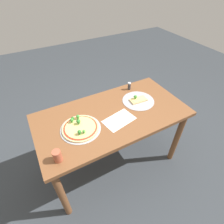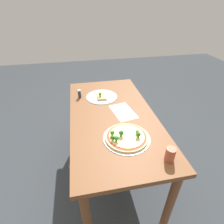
# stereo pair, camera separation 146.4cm
# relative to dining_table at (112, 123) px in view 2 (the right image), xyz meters

# --- Properties ---
(ground_plane) EXTENTS (8.00, 8.00, 0.00)m
(ground_plane) POSITION_rel_dining_table_xyz_m (0.00, 0.00, -0.65)
(ground_plane) COLOR #33383D
(dining_table) EXTENTS (1.40, 0.72, 0.76)m
(dining_table) POSITION_rel_dining_table_xyz_m (0.00, 0.00, 0.00)
(dining_table) COLOR brown
(dining_table) RESTS_ON ground_plane
(pizza_tray_whole) EXTENTS (0.34, 0.34, 0.07)m
(pizza_tray_whole) POSITION_rel_dining_table_xyz_m (0.33, 0.04, 0.12)
(pizza_tray_whole) COLOR #A3A3A8
(pizza_tray_whole) RESTS_ON dining_table
(pizza_tray_slice) EXTENTS (0.32, 0.32, 0.06)m
(pizza_tray_slice) POSITION_rel_dining_table_xyz_m (-0.32, -0.05, 0.11)
(pizza_tray_slice) COLOR #A3A3A8
(pizza_tray_slice) RESTS_ON dining_table
(drinking_cup) EXTENTS (0.06, 0.06, 0.10)m
(drinking_cup) POSITION_rel_dining_table_xyz_m (0.57, 0.25, 0.15)
(drinking_cup) COLOR #AD5138
(drinking_cup) RESTS_ON dining_table
(condiment_shaker) EXTENTS (0.03, 0.03, 0.08)m
(condiment_shaker) POSITION_rel_dining_table_xyz_m (-0.35, -0.26, 0.14)
(condiment_shaker) COLOR #333338
(condiment_shaker) RESTS_ON dining_table
(paper_menu) EXTENTS (0.30, 0.22, 0.00)m
(paper_menu) POSITION_rel_dining_table_xyz_m (-0.01, 0.10, 0.10)
(paper_menu) COLOR white
(paper_menu) RESTS_ON dining_table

